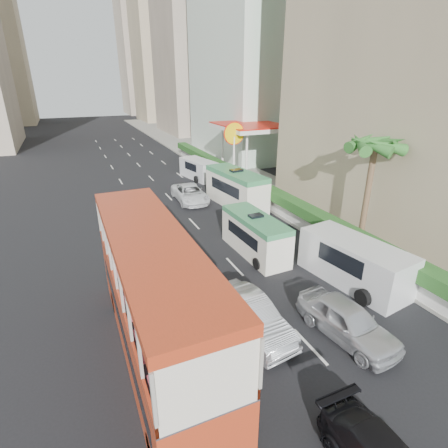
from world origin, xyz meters
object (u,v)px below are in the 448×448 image
shell_station (250,150)px  double_decker_bus (155,299)px  panel_van_far (199,169)px  van_asset (190,201)px  palm_tree (367,197)px  panel_van_near (354,262)px  car_silver_lane_a (249,330)px  minibus_far (236,189)px  car_silver_lane_b (345,336)px  minibus_near (255,235)px

shell_station → double_decker_bus: bearing=-124.8°
panel_van_far → double_decker_bus: bearing=-124.4°
van_asset → palm_tree: bearing=-60.6°
panel_van_near → palm_tree: size_ratio=0.89×
van_asset → panel_van_far: bearing=66.3°
car_silver_lane_a → minibus_far: minibus_far is taller
car_silver_lane_b → panel_van_far: 26.25m
car_silver_lane_a → shell_station: shell_station is taller
van_asset → minibus_far: 4.34m
car_silver_lane_a → palm_tree: size_ratio=0.74×
double_decker_bus → car_silver_lane_a: (3.82, -0.17, -2.53)m
car_silver_lane_a → van_asset: 17.47m
car_silver_lane_b → panel_van_near: (3.25, 3.20, 1.14)m
panel_van_far → palm_tree: size_ratio=0.77×
panel_van_far → van_asset: bearing=-126.6°
palm_tree → van_asset: bearing=117.6°
minibus_near → palm_tree: (6.35, -2.06, 2.19)m
palm_tree → shell_station: 19.14m
car_silver_lane_b → minibus_far: size_ratio=0.69×
panel_van_near → panel_van_far: size_ratio=1.16×
car_silver_lane_a → car_silver_lane_b: 3.97m
shell_station → car_silver_lane_b: bearing=-109.1°
car_silver_lane_b → minibus_near: (0.14, 8.14, 1.19)m
minibus_far → panel_van_far: 9.51m
palm_tree → panel_van_near: bearing=-138.4°
double_decker_bus → minibus_far: 17.75m
double_decker_bus → palm_tree: (13.80, 4.00, 0.85)m
minibus_near → panel_van_far: bearing=78.8°
car_silver_lane_b → palm_tree: (6.50, 6.08, 3.38)m
shell_station → car_silver_lane_a: bearing=-117.7°
van_asset → shell_station: size_ratio=0.64×
double_decker_bus → car_silver_lane_b: double_decker_bus is taller
double_decker_bus → minibus_near: size_ratio=2.04×
minibus_near → panel_van_near: bearing=-59.8°
car_silver_lane_b → van_asset: size_ratio=0.89×
car_silver_lane_b → van_asset: car_silver_lane_b is taller
panel_van_near → palm_tree: palm_tree is taller
van_asset → panel_van_near: panel_van_near is taller
car_silver_lane_b → palm_tree: 9.52m
panel_van_far → shell_station: (5.66, -0.97, 1.76)m
minibus_near → panel_van_near: (3.11, -4.94, -0.05)m
car_silver_lane_a → car_silver_lane_b: (3.49, -1.91, 0.00)m
minibus_near → panel_van_far: 18.15m
car_silver_lane_a → panel_van_far: 25.03m
minibus_near → panel_van_near: 5.83m
car_silver_lane_a → minibus_far: 16.05m
car_silver_lane_b → panel_van_far: panel_van_far is taller
shell_station → minibus_far: bearing=-124.2°
double_decker_bus → panel_van_far: double_decker_bus is taller
double_decker_bus → minibus_far: bearing=54.8°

